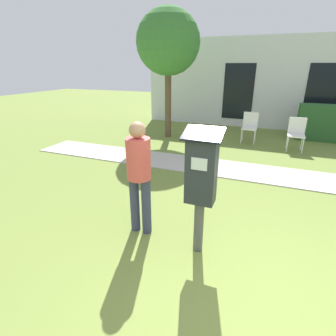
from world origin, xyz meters
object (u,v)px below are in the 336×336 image
Objects in this scene: parking_meter at (201,177)px; outdoor_chair_left at (250,125)px; outdoor_chair_middle at (296,132)px; person_standing at (139,171)px.

outdoor_chair_left is at bearing 89.27° from parking_meter.
outdoor_chair_left is (0.07, 5.57, -0.49)m from parking_meter.
person_standing is at bearing -104.49° from outdoor_chair_middle.
outdoor_chair_middle is (1.35, 5.14, -0.49)m from parking_meter.
parking_meter is at bearing -75.00° from outdoor_chair_left.
parking_meter reaches higher than person_standing.
outdoor_chair_middle is (2.21, 5.03, -0.40)m from person_standing.
parking_meter is 1.77× the size of outdoor_chair_left.
person_standing is (-0.87, 0.11, -0.09)m from parking_meter.
outdoor_chair_left is 1.00× the size of outdoor_chair_middle.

